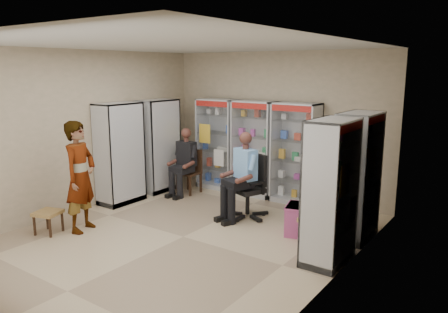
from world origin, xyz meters
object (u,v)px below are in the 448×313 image
Objects in this scene: cabinet_back_left at (218,144)px; woven_stool_a at (317,233)px; cabinet_back_right at (295,153)px; pink_trunk at (303,220)px; cabinet_back_mid at (254,148)px; cabinet_right_near at (330,192)px; seated_shopkeeper at (246,178)px; standing_man at (80,177)px; cabinet_left_near at (120,154)px; wooden_chair at (189,172)px; woven_stool_b at (49,222)px; cabinet_right_far at (357,176)px; office_chair at (248,186)px; cabinet_left_far at (159,146)px.

cabinet_back_left is 4.64× the size of woven_stool_a.
cabinet_back_right reaches higher than pink_trunk.
cabinet_back_mid reaches higher than pink_trunk.
cabinet_back_mid is 3.41m from cabinet_right_near.
standing_man reaches higher than seated_shopkeeper.
cabinet_left_near reaches higher than seated_shopkeeper.
seated_shopkeeper reaches higher than pink_trunk.
cabinet_left_near is 1.58m from standing_man.
wooden_chair is at bearing 165.45° from pink_trunk.
woven_stool_b is at bearing -122.76° from cabinet_back_right.
cabinet_back_right is 2.13× the size of wooden_chair.
cabinet_right_near is at bearing -180.00° from cabinet_right_far.
cabinet_back_right is 4.08m from standing_man.
woven_stool_a is at bearing 41.19° from cabinet_right_near.
cabinet_back_mid reaches higher than wooden_chair.
cabinet_back_mid reaches higher than standing_man.
seated_shopkeeper is at bearing -19.13° from wooden_chair.
cabinet_right_far is (3.53, -1.13, 0.00)m from cabinet_back_left.
cabinet_right_far is 4.55m from cabinet_left_near.
cabinet_right_far is at bearing 28.93° from pink_trunk.
cabinet_right_far is 1.09× the size of standing_man.
seated_shopkeeper is (-1.90, 0.85, -0.26)m from cabinet_right_near.
cabinet_back_mid is at bearing -38.14° from standing_man.
wooden_chair reaches higher than woven_stool_b.
cabinet_left_near reaches higher than office_chair.
woven_stool_a is 4.31m from woven_stool_b.
cabinet_back_right reaches higher than wooden_chair.
cabinet_left_far and cabinet_left_near have the same top height.
standing_man reaches higher than office_chair.
cabinet_right_far reaches higher than woven_stool_b.
pink_trunk is at bearing 34.65° from woven_stool_b.
seated_shopkeeper is 2.82m from standing_man.
cabinet_left_far is 1.10m from cabinet_left_near.
cabinet_back_mid is at bearing 68.25° from woven_stool_b.
pink_trunk is at bearing -14.55° from wooden_chair.
cabinet_right_near is at bearing -32.28° from cabinet_back_left.
cabinet_back_left and cabinet_right_near have the same top height.
woven_stool_b is (-3.80, -2.03, -0.03)m from woven_stool_a.
cabinet_left_near is 1.36× the size of seated_shopkeeper.
cabinet_right_near reaches higher than seated_shopkeeper.
cabinet_left_near is at bearing -117.61° from wooden_chair.
woven_stool_b is at bearing -98.78° from cabinet_back_left.
cabinet_left_far is 0.89m from wooden_chair.
cabinet_back_right is 3.48m from cabinet_left_near.
cabinet_back_left and cabinet_back_mid have the same top height.
woven_stool_a is (2.25, -1.85, -0.78)m from cabinet_back_mid.
cabinet_back_mid is 1.73× the size of office_chair.
wooden_chair is (-0.25, -0.73, -0.53)m from cabinet_back_left.
cabinet_left_near is at bearing 87.43° from cabinet_right_near.
cabinet_back_right is 1.42m from office_chair.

